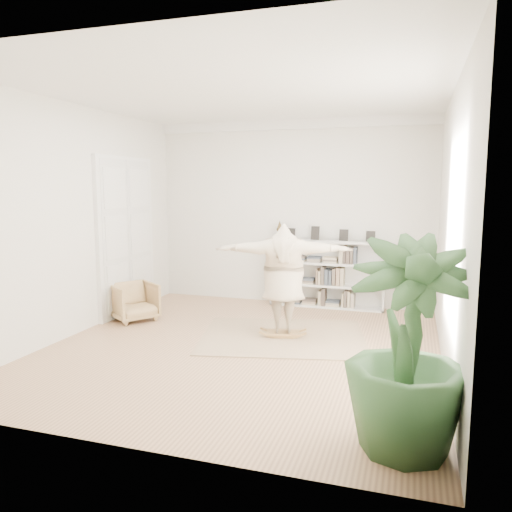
{
  "coord_description": "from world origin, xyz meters",
  "views": [
    {
      "loc": [
        2.31,
        -6.65,
        2.33
      ],
      "look_at": [
        0.07,
        0.4,
        1.29
      ],
      "focal_mm": 35.0,
      "sensor_mm": 36.0,
      "label": 1
    }
  ],
  "objects": [
    {
      "name": "floor",
      "position": [
        0.0,
        0.0,
        0.0
      ],
      "size": [
        6.0,
        6.0,
        0.0
      ],
      "primitive_type": "plane",
      "color": "#8C6548",
      "rests_on": "ground"
    },
    {
      "name": "armchair",
      "position": [
        -2.3,
        0.83,
        0.33
      ],
      "size": [
        1.0,
        0.99,
        0.66
      ],
      "primitive_type": "imported",
      "rotation": [
        0.0,
        0.0,
        0.95
      ],
      "color": "tan",
      "rests_on": "floor"
    },
    {
      "name": "person",
      "position": [
        0.44,
        0.63,
        0.97
      ],
      "size": [
        2.14,
        0.99,
        1.68
      ],
      "primitive_type": "imported",
      "rotation": [
        0.0,
        0.0,
        3.36
      ],
      "color": "beige",
      "rests_on": "rocker_board"
    },
    {
      "name": "houseplant",
      "position": [
        2.3,
        -2.28,
        0.96
      ],
      "size": [
        1.23,
        1.23,
        1.91
      ],
      "primitive_type": "imported",
      "rotation": [
        0.0,
        0.0,
        0.16
      ],
      "color": "#2E552A",
      "rests_on": "floor"
    },
    {
      "name": "bookshelf",
      "position": [
        0.74,
        2.82,
        0.64
      ],
      "size": [
        2.2,
        0.35,
        1.64
      ],
      "color": "silver",
      "rests_on": "floor"
    },
    {
      "name": "doors",
      "position": [
        -2.7,
        1.3,
        1.4
      ],
      "size": [
        0.09,
        1.78,
        2.92
      ],
      "color": "white",
      "rests_on": "floor"
    },
    {
      "name": "rug",
      "position": [
        0.44,
        0.63,
        0.01
      ],
      "size": [
        2.87,
        2.49,
        0.02
      ],
      "primitive_type": "cube",
      "rotation": [
        0.0,
        0.0,
        0.21
      ],
      "color": "tan",
      "rests_on": "floor"
    },
    {
      "name": "room_shell",
      "position": [
        0.0,
        2.94,
        3.51
      ],
      "size": [
        6.0,
        6.0,
        6.0
      ],
      "color": "silver",
      "rests_on": "floor"
    },
    {
      "name": "rocker_board",
      "position": [
        0.44,
        0.63,
        0.07
      ],
      "size": [
        0.55,
        0.4,
        0.11
      ],
      "rotation": [
        0.0,
        0.0,
        0.21
      ],
      "color": "olive",
      "rests_on": "rug"
    }
  ]
}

